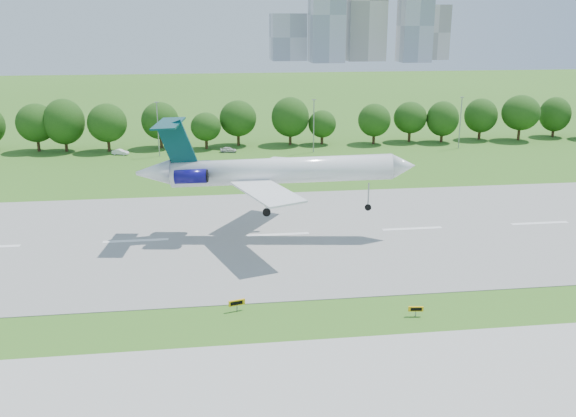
# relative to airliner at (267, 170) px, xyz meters

# --- Properties ---
(ground) EXTENTS (600.00, 600.00, 0.00)m
(ground) POSITION_rel_airliner_xyz_m (1.38, -25.24, -9.57)
(ground) COLOR #306019
(ground) RESTS_ON ground
(runway) EXTENTS (400.00, 45.00, 0.08)m
(runway) POSITION_rel_airliner_xyz_m (1.38, -0.24, -9.53)
(runway) COLOR gray
(runway) RESTS_ON ground
(taxiway) EXTENTS (400.00, 23.00, 0.08)m
(taxiway) POSITION_rel_airliner_xyz_m (1.38, -43.24, -9.53)
(taxiway) COLOR #ADADA8
(taxiway) RESTS_ON ground
(tree_line) EXTENTS (288.40, 8.40, 10.40)m
(tree_line) POSITION_rel_airliner_xyz_m (1.38, 66.76, -3.39)
(tree_line) COLOR #382314
(tree_line) RESTS_ON ground
(light_poles) EXTENTS (175.90, 0.25, 12.19)m
(light_poles) POSITION_rel_airliner_xyz_m (-1.12, 56.76, -3.23)
(light_poles) COLOR gray
(light_poles) RESTS_ON ground
(skyline) EXTENTS (127.00, 52.00, 80.00)m
(skyline) POSITION_rel_airliner_xyz_m (101.54, 365.37, 20.89)
(skyline) COLOR #B2B2B7
(skyline) RESTS_ON ground
(airliner) EXTENTS (39.22, 28.37, 13.14)m
(airliner) POSITION_rel_airliner_xyz_m (0.00, 0.00, 0.00)
(airliner) COLOR white
(airliner) RESTS_ON ground
(taxi_sign_left) EXTENTS (1.79, 0.67, 1.27)m
(taxi_sign_left) POSITION_rel_airliner_xyz_m (-5.83, -24.25, -8.64)
(taxi_sign_left) COLOR gray
(taxi_sign_left) RESTS_ON ground
(taxi_sign_centre) EXTENTS (1.59, 0.38, 1.11)m
(taxi_sign_centre) POSITION_rel_airliner_xyz_m (12.65, -27.99, -8.75)
(taxi_sign_centre) COLOR gray
(taxi_sign_centre) RESTS_ON ground
(service_vehicle_a) EXTENTS (3.97, 2.58, 1.24)m
(service_vehicle_a) POSITION_rel_airliner_xyz_m (-27.54, 59.86, -8.95)
(service_vehicle_a) COLOR silver
(service_vehicle_a) RESTS_ON ground
(service_vehicle_b) EXTENTS (3.91, 2.01, 1.27)m
(service_vehicle_b) POSITION_rel_airliner_xyz_m (-3.09, 59.25, -8.93)
(service_vehicle_b) COLOR silver
(service_vehicle_b) RESTS_ON ground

